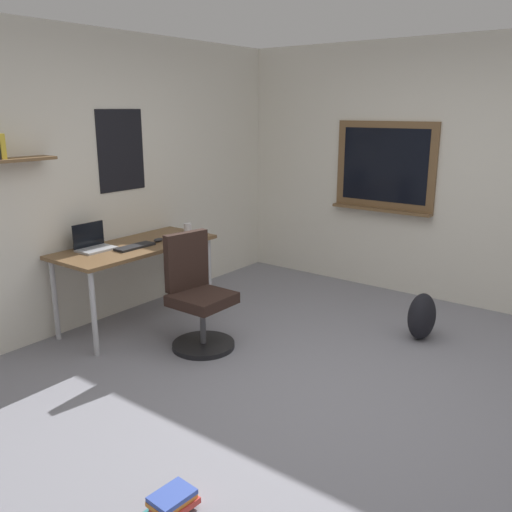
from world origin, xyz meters
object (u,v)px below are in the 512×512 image
at_px(office_chair, 198,299).
at_px(book_stack_on_floor, 172,502).
at_px(laptop, 93,243).
at_px(coffee_mug, 188,228).
at_px(desk, 136,253).
at_px(backpack, 422,316).
at_px(keyboard, 135,247).
at_px(computer_mouse, 158,240).

height_order(office_chair, book_stack_on_floor, office_chair).
distance_m(laptop, coffee_mug, 0.99).
height_order(desk, office_chair, office_chair).
bearing_deg(backpack, laptop, 123.20).
bearing_deg(coffee_mug, laptop, 169.27).
relative_size(office_chair, keyboard, 2.57).
xyz_separation_m(laptop, backpack, (1.55, -2.37, -0.60)).
relative_size(computer_mouse, coffee_mug, 1.13).
height_order(office_chair, keyboard, office_chair).
relative_size(laptop, backpack, 0.76).
distance_m(laptop, book_stack_on_floor, 2.61).
distance_m(office_chair, backpack, 1.92).
bearing_deg(coffee_mug, backpack, -75.17).
bearing_deg(computer_mouse, office_chair, -109.09).
height_order(desk, laptop, laptop).
relative_size(desk, backpack, 3.63).
height_order(office_chair, coffee_mug, office_chair).
height_order(laptop, computer_mouse, laptop).
bearing_deg(backpack, coffee_mug, 104.83).
relative_size(desk, office_chair, 1.56).
distance_m(keyboard, computer_mouse, 0.28).
relative_size(desk, laptop, 4.78).
relative_size(laptop, book_stack_on_floor, 1.34).
height_order(coffee_mug, backpack, coffee_mug).
bearing_deg(computer_mouse, laptop, 156.50).
distance_m(keyboard, book_stack_on_floor, 2.54).
bearing_deg(laptop, office_chair, -72.50).
distance_m(laptop, computer_mouse, 0.59).
xyz_separation_m(computer_mouse, coffee_mug, (0.43, 0.05, 0.03)).
xyz_separation_m(office_chair, laptop, (-0.30, 0.94, 0.39)).
height_order(office_chair, computer_mouse, office_chair).
bearing_deg(book_stack_on_floor, coffee_mug, 42.21).
distance_m(office_chair, book_stack_on_floor, 1.99).
height_order(laptop, book_stack_on_floor, laptop).
bearing_deg(backpack, office_chair, 131.22).
bearing_deg(office_chair, computer_mouse, 70.91).
bearing_deg(keyboard, coffee_mug, 4.00).
xyz_separation_m(backpack, book_stack_on_floor, (-2.78, 0.20, -0.15)).
bearing_deg(backpack, desk, 118.79).
xyz_separation_m(keyboard, book_stack_on_floor, (-1.48, -1.94, -0.70)).
height_order(keyboard, computer_mouse, computer_mouse).
bearing_deg(office_chair, backpack, -48.78).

